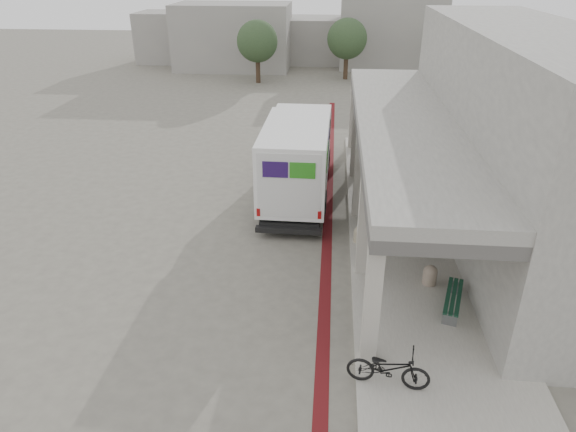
# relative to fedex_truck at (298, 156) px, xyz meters

# --- Properties ---
(ground) EXTENTS (120.00, 120.00, 0.00)m
(ground) POSITION_rel_fedex_truck_xyz_m (0.32, -6.23, -1.77)
(ground) COLOR #615C53
(ground) RESTS_ON ground
(bike_lane_stripe) EXTENTS (0.35, 40.00, 0.01)m
(bike_lane_stripe) POSITION_rel_fedex_truck_xyz_m (1.32, -4.23, -1.77)
(bike_lane_stripe) COLOR #561114
(bike_lane_stripe) RESTS_ON ground
(sidewalk) EXTENTS (4.40, 28.00, 0.12)m
(sidewalk) POSITION_rel_fedex_truck_xyz_m (4.32, -6.23, -1.71)
(sidewalk) COLOR gray
(sidewalk) RESTS_ON ground
(transit_building) EXTENTS (7.60, 17.00, 7.00)m
(transit_building) POSITION_rel_fedex_truck_xyz_m (7.15, -1.73, 1.63)
(transit_building) COLOR gray
(transit_building) RESTS_ON ground
(distant_backdrop) EXTENTS (28.00, 10.00, 6.50)m
(distant_backdrop) POSITION_rel_fedex_truck_xyz_m (-2.52, 29.66, 0.93)
(distant_backdrop) COLOR gray
(distant_backdrop) RESTS_ON ground
(tree_left) EXTENTS (3.20, 3.20, 4.80)m
(tree_left) POSITION_rel_fedex_truck_xyz_m (-4.68, 21.77, 1.41)
(tree_left) COLOR #38281C
(tree_left) RESTS_ON ground
(tree_mid) EXTENTS (3.20, 3.20, 4.80)m
(tree_mid) POSITION_rel_fedex_truck_xyz_m (2.32, 23.77, 1.41)
(tree_mid) COLOR #38281C
(tree_mid) RESTS_ON ground
(tree_right) EXTENTS (3.20, 3.20, 4.80)m
(tree_right) POSITION_rel_fedex_truck_xyz_m (10.32, 22.77, 1.41)
(tree_right) COLOR #38281C
(tree_right) RESTS_ON ground
(fedex_truck) EXTENTS (2.56, 7.84, 3.33)m
(fedex_truck) POSITION_rel_fedex_truck_xyz_m (0.00, 0.00, 0.00)
(fedex_truck) COLOR black
(fedex_truck) RESTS_ON ground
(bench) EXTENTS (0.91, 1.90, 0.44)m
(bench) POSITION_rel_fedex_truck_xyz_m (4.90, -7.52, -1.34)
(bench) COLOR slate
(bench) RESTS_ON sidewalk
(bollard_near) EXTENTS (0.42, 0.42, 0.63)m
(bollard_near) POSITION_rel_fedex_truck_xyz_m (4.45, -6.31, -1.34)
(bollard_near) COLOR gray
(bollard_near) RESTS_ON sidewalk
(bollard_far) EXTENTS (0.38, 0.38, 0.57)m
(bollard_far) POSITION_rel_fedex_truck_xyz_m (2.42, -3.88, -1.37)
(bollard_far) COLOR tan
(bollard_far) RESTS_ON sidewalk
(utility_cabinet) EXTENTS (0.46, 0.58, 0.89)m
(utility_cabinet) POSITION_rel_fedex_truck_xyz_m (5.32, -3.28, -1.21)
(utility_cabinet) COLOR slate
(utility_cabinet) RESTS_ON sidewalk
(bicycle_black) EXTENTS (1.97, 0.93, 1.00)m
(bicycle_black) POSITION_rel_fedex_truck_xyz_m (2.82, -10.60, -1.15)
(bicycle_black) COLOR black
(bicycle_black) RESTS_ON sidewalk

